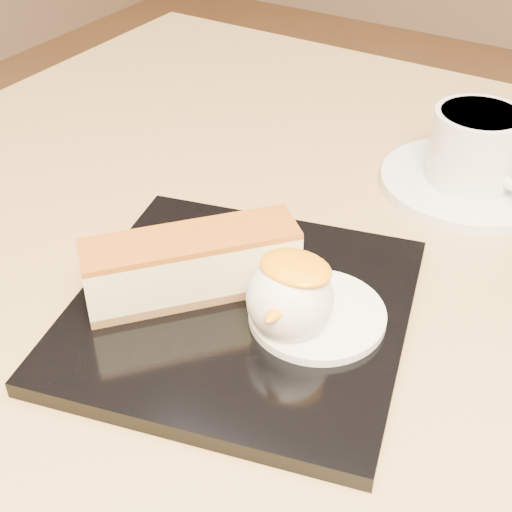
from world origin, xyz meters
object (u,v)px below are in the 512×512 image
Objects in this scene: table at (270,378)px; coffee_cup at (477,146)px; dessert_plate at (241,311)px; saucer at (467,182)px; ice_cream_scoop at (290,298)px; cheesecake at (192,265)px.

coffee_cup reaches higher than table.
table is 0.19m from dessert_plate.
table is at bearing -123.57° from saucer.
dessert_plate is 0.26m from coffee_cup.
dessert_plate is at bearing -72.72° from table.
saucer is at bearing 81.82° from ice_cream_scoop.
ice_cream_scoop is at bearing -48.59° from cheesecake.
ice_cream_scoop is 0.26m from saucer.
coffee_cup is at bearing 72.42° from dessert_plate.
coffee_cup reaches higher than cheesecake.
dessert_plate is 0.26m from saucer.
ice_cream_scoop is (0.07, -0.09, 0.19)m from table.
cheesecake is 2.41× the size of ice_cream_scoop.
coffee_cup is (0.11, 0.16, 0.20)m from table.
table is 0.21m from cheesecake.
coffee_cup is at bearing -23.77° from saucer.
ice_cream_scoop is (0.04, -0.01, 0.03)m from dessert_plate.
ice_cream_scoop is (0.08, -0.00, 0.00)m from cheesecake.
ice_cream_scoop is at bearing -54.37° from table.
dessert_plate is 2.27× the size of coffee_cup.
cheesecake is 0.89× the size of saucer.
dessert_plate reaches higher than table.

